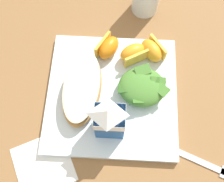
{
  "coord_description": "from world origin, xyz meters",
  "views": [
    {
      "loc": [
        -0.01,
        0.22,
        0.57
      ],
      "look_at": [
        0.0,
        0.0,
        0.03
      ],
      "focal_mm": 44.06,
      "sensor_mm": 36.0,
      "label": 1
    }
  ],
  "objects_px": {
    "white_plate": "(112,94)",
    "green_salad_pile": "(142,87)",
    "cheesy_pizza_bread": "(82,89)",
    "metal_fork": "(201,162)",
    "orange_wedge_middle": "(133,53)",
    "milk_carton": "(108,119)",
    "paper_napkin": "(43,164)",
    "orange_wedge_front": "(152,50)",
    "orange_wedge_rear": "(108,47)"
  },
  "relations": [
    {
      "from": "white_plate",
      "to": "green_salad_pile",
      "type": "xyz_separation_m",
      "value": [
        -0.06,
        -0.01,
        0.03
      ]
    },
    {
      "from": "cheesy_pizza_bread",
      "to": "metal_fork",
      "type": "distance_m",
      "value": 0.29
    },
    {
      "from": "green_salad_pile",
      "to": "orange_wedge_middle",
      "type": "xyz_separation_m",
      "value": [
        0.02,
        -0.08,
        -0.0
      ]
    },
    {
      "from": "milk_carton",
      "to": "paper_napkin",
      "type": "xyz_separation_m",
      "value": [
        0.13,
        0.08,
        -0.07
      ]
    },
    {
      "from": "milk_carton",
      "to": "paper_napkin",
      "type": "bearing_deg",
      "value": 31.94
    },
    {
      "from": "milk_carton",
      "to": "orange_wedge_front",
      "type": "relative_size",
      "value": 1.58
    },
    {
      "from": "green_salad_pile",
      "to": "metal_fork",
      "type": "distance_m",
      "value": 0.19
    },
    {
      "from": "milk_carton",
      "to": "metal_fork",
      "type": "bearing_deg",
      "value": 163.31
    },
    {
      "from": "orange_wedge_front",
      "to": "paper_napkin",
      "type": "relative_size",
      "value": 0.63
    },
    {
      "from": "orange_wedge_front",
      "to": "orange_wedge_rear",
      "type": "distance_m",
      "value": 0.1
    },
    {
      "from": "milk_carton",
      "to": "orange_wedge_middle",
      "type": "relative_size",
      "value": 1.57
    },
    {
      "from": "cheesy_pizza_bread",
      "to": "milk_carton",
      "type": "relative_size",
      "value": 1.59
    },
    {
      "from": "cheesy_pizza_bread",
      "to": "orange_wedge_rear",
      "type": "bearing_deg",
      "value": -115.6
    },
    {
      "from": "milk_carton",
      "to": "orange_wedge_front",
      "type": "height_order",
      "value": "milk_carton"
    },
    {
      "from": "orange_wedge_middle",
      "to": "paper_napkin",
      "type": "relative_size",
      "value": 0.64
    },
    {
      "from": "cheesy_pizza_bread",
      "to": "milk_carton",
      "type": "height_order",
      "value": "milk_carton"
    },
    {
      "from": "milk_carton",
      "to": "paper_napkin",
      "type": "height_order",
      "value": "milk_carton"
    },
    {
      "from": "orange_wedge_front",
      "to": "orange_wedge_middle",
      "type": "bearing_deg",
      "value": 13.74
    },
    {
      "from": "paper_napkin",
      "to": "orange_wedge_middle",
      "type": "bearing_deg",
      "value": -125.13
    },
    {
      "from": "milk_carton",
      "to": "metal_fork",
      "type": "xyz_separation_m",
      "value": [
        -0.19,
        0.06,
        -0.07
      ]
    },
    {
      "from": "milk_carton",
      "to": "orange_wedge_front",
      "type": "bearing_deg",
      "value": -116.57
    },
    {
      "from": "orange_wedge_middle",
      "to": "paper_napkin",
      "type": "bearing_deg",
      "value": 54.87
    },
    {
      "from": "white_plate",
      "to": "cheesy_pizza_bread",
      "type": "relative_size",
      "value": 1.6
    },
    {
      "from": "white_plate",
      "to": "metal_fork",
      "type": "distance_m",
      "value": 0.23
    },
    {
      "from": "milk_carton",
      "to": "metal_fork",
      "type": "distance_m",
      "value": 0.21
    },
    {
      "from": "orange_wedge_front",
      "to": "paper_napkin",
      "type": "bearing_deg",
      "value": 49.95
    },
    {
      "from": "orange_wedge_rear",
      "to": "metal_fork",
      "type": "height_order",
      "value": "orange_wedge_rear"
    },
    {
      "from": "white_plate",
      "to": "green_salad_pile",
      "type": "distance_m",
      "value": 0.07
    },
    {
      "from": "paper_napkin",
      "to": "orange_wedge_rear",
      "type": "bearing_deg",
      "value": -114.19
    },
    {
      "from": "milk_carton",
      "to": "white_plate",
      "type": "bearing_deg",
      "value": -92.56
    },
    {
      "from": "cheesy_pizza_bread",
      "to": "orange_wedge_front",
      "type": "height_order",
      "value": "orange_wedge_front"
    },
    {
      "from": "milk_carton",
      "to": "orange_wedge_rear",
      "type": "relative_size",
      "value": 1.57
    },
    {
      "from": "cheesy_pizza_bread",
      "to": "orange_wedge_middle",
      "type": "bearing_deg",
      "value": -139.62
    },
    {
      "from": "paper_napkin",
      "to": "metal_fork",
      "type": "relative_size",
      "value": 0.61
    },
    {
      "from": "green_salad_pile",
      "to": "orange_wedge_front",
      "type": "bearing_deg",
      "value": -103.52
    },
    {
      "from": "green_salad_pile",
      "to": "paper_napkin",
      "type": "distance_m",
      "value": 0.26
    },
    {
      "from": "orange_wedge_middle",
      "to": "metal_fork",
      "type": "bearing_deg",
      "value": 122.78
    },
    {
      "from": "white_plate",
      "to": "orange_wedge_front",
      "type": "height_order",
      "value": "orange_wedge_front"
    },
    {
      "from": "paper_napkin",
      "to": "metal_fork",
      "type": "height_order",
      "value": "metal_fork"
    },
    {
      "from": "orange_wedge_rear",
      "to": "green_salad_pile",
      "type": "bearing_deg",
      "value": 130.03
    },
    {
      "from": "milk_carton",
      "to": "orange_wedge_rear",
      "type": "distance_m",
      "value": 0.18
    },
    {
      "from": "orange_wedge_front",
      "to": "orange_wedge_rear",
      "type": "xyz_separation_m",
      "value": [
        0.1,
        -0.0,
        0.0
      ]
    },
    {
      "from": "orange_wedge_front",
      "to": "paper_napkin",
      "type": "xyz_separation_m",
      "value": [
        0.21,
        0.26,
        -0.03
      ]
    },
    {
      "from": "metal_fork",
      "to": "orange_wedge_middle",
      "type": "bearing_deg",
      "value": -57.22
    },
    {
      "from": "white_plate",
      "to": "orange_wedge_front",
      "type": "bearing_deg",
      "value": -130.59
    },
    {
      "from": "cheesy_pizza_bread",
      "to": "paper_napkin",
      "type": "bearing_deg",
      "value": 66.75
    },
    {
      "from": "metal_fork",
      "to": "orange_wedge_rear",
      "type": "bearing_deg",
      "value": -49.55
    },
    {
      "from": "paper_napkin",
      "to": "orange_wedge_front",
      "type": "bearing_deg",
      "value": -130.05
    },
    {
      "from": "milk_carton",
      "to": "metal_fork",
      "type": "height_order",
      "value": "milk_carton"
    },
    {
      "from": "green_salad_pile",
      "to": "white_plate",
      "type": "bearing_deg",
      "value": 7.82
    }
  ]
}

